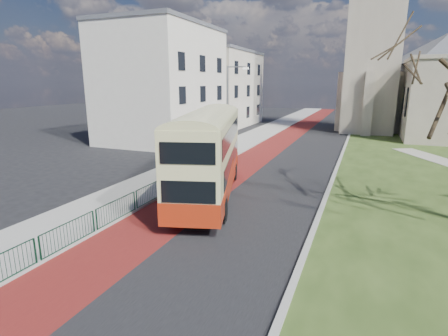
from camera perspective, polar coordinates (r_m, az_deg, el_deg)
The scene contains 12 objects.
ground at distance 16.91m, azimuth -7.72°, elevation -9.34°, with size 160.00×160.00×0.00m, color black.
road_carriageway at distance 34.68m, azimuth 11.06°, elevation 2.54°, with size 9.00×120.00×0.01m, color black.
bus_lane at distance 35.27m, azimuth 6.75°, elevation 2.89°, with size 3.40×120.00×0.01m, color #591414.
pavement_west at distance 36.42m, azimuth 0.97°, elevation 3.41°, with size 4.00×120.00×0.12m, color gray.
kerb_west at distance 35.76m, azimuth 3.97°, elevation 3.20°, with size 0.25×120.00×0.13m, color #999993.
kerb_east at distance 36.09m, azimuth 18.87°, elevation 2.58°, with size 0.25×80.00×0.13m, color #999993.
pedestrian_railing at distance 21.39m, azimuth -9.37°, elevation -2.85°, with size 0.07×24.00×1.12m.
gothic_church at distance 52.07m, azimuth 28.77°, elevation 19.37°, with size 16.38×18.00×40.00m.
street_block_near at distance 41.64m, azimuth -9.92°, elevation 13.44°, with size 10.30×14.30×13.00m.
street_block_far at distance 55.90m, azimuth -1.03°, elevation 12.90°, with size 10.30×16.30×11.50m.
streetlamp at distance 33.79m, azimuth 0.82°, elevation 10.36°, with size 2.13×0.18×8.00m.
bus at distance 20.13m, azimuth -2.59°, elevation 2.87°, with size 5.92×12.03×4.91m.
Camera 1 is at (7.85, -13.45, 6.60)m, focal length 28.00 mm.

